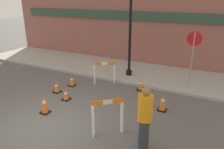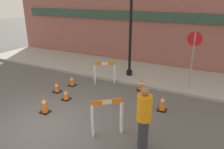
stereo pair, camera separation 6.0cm
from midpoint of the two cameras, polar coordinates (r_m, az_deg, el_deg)
ground_plane at (r=7.29m, az=-17.92°, el=-13.37°), size 60.00×60.00×0.00m
sidewalk_slab at (r=11.91m, az=3.17°, el=1.19°), size 18.00×3.37×0.12m
storefront_facade at (r=12.96m, az=6.72°, el=14.81°), size 18.00×0.22×5.50m
stop_sign at (r=9.71m, az=20.63°, el=5.80°), size 0.60×0.06×2.40m
barricade_0 at (r=10.06m, az=-1.77°, el=0.76°), size 0.90×0.62×1.05m
barricade_1 at (r=6.41m, az=-1.01°, el=-10.70°), size 0.78×0.71×1.13m
traffic_cone_0 at (r=10.07m, az=-10.26°, el=-1.49°), size 0.30×0.30×0.54m
traffic_cone_1 at (r=7.99m, az=13.27°, el=-7.00°), size 0.30×0.30×0.70m
traffic_cone_2 at (r=9.54m, az=-14.06°, el=-3.06°), size 0.30×0.30×0.53m
traffic_cone_3 at (r=8.79m, az=-11.77°, el=-5.05°), size 0.30×0.30×0.49m
traffic_cone_4 at (r=9.52m, az=7.78°, el=-2.56°), size 0.30×0.30×0.57m
traffic_cone_5 at (r=7.98m, az=-17.09°, el=-7.25°), size 0.30×0.30×0.73m
person_worker at (r=5.79m, az=8.64°, el=-10.78°), size 0.54×0.54×1.77m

